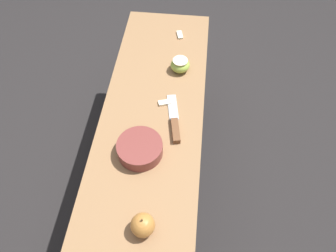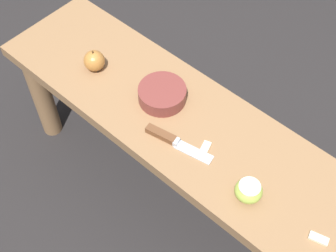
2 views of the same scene
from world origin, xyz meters
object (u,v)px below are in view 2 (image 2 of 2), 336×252
(wooden_bench, at_px, (181,137))
(apple_cut, at_px, (249,191))
(knife, at_px, (170,139))
(apple_whole, at_px, (94,61))
(bowl, at_px, (162,94))

(wooden_bench, distance_m, apple_cut, 0.33)
(knife, height_order, apple_whole, apple_whole)
(knife, bearing_deg, wooden_bench, 99.23)
(wooden_bench, bearing_deg, bowl, -10.06)
(wooden_bench, height_order, apple_cut, apple_cut)
(wooden_bench, relative_size, bowl, 8.85)
(apple_cut, xyz_separation_m, bowl, (0.39, -0.09, -0.00))
(apple_whole, distance_m, bowl, 0.25)
(apple_whole, height_order, bowl, apple_whole)
(apple_whole, relative_size, apple_cut, 1.03)
(wooden_bench, height_order, bowl, bowl)
(apple_whole, bearing_deg, knife, 171.99)
(wooden_bench, height_order, knife, knife)
(knife, relative_size, apple_whole, 2.73)
(knife, relative_size, apple_cut, 2.80)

